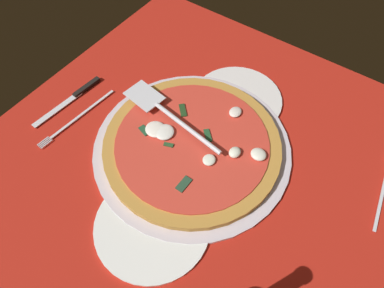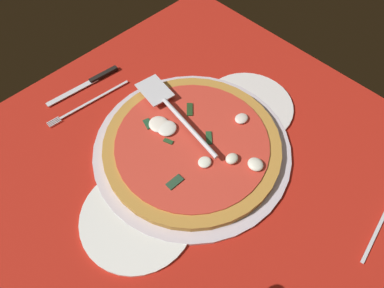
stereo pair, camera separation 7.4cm
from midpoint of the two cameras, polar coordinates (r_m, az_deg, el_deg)
name	(u,v)px [view 1 (the left image)]	position (r cm, az deg, el deg)	size (l,w,h in cm)	color
ground_plane	(202,170)	(73.26, -1.23, -4.51)	(92.06, 92.06, 0.80)	#B01F13
checker_pattern	(202,169)	(72.87, -1.23, -4.34)	(92.06, 92.06, 0.10)	silver
pizza_pan	(192,148)	(74.98, -2.81, -0.87)	(42.64, 42.64, 1.08)	silver
dinner_plate_left	(153,225)	(67.92, -9.71, -13.31)	(22.04, 22.04, 1.00)	white
dinner_plate_right	(237,99)	(83.76, 4.99, 7.20)	(21.19, 21.19, 1.00)	silver
pizza	(192,144)	(73.74, -2.84, -0.21)	(38.00, 38.00, 3.27)	#BC8436
pizza_server	(168,113)	(75.76, -6.81, 4.86)	(7.16, 27.12, 1.00)	silver
place_setting_far	(76,108)	(87.62, -20.93, 5.43)	(22.86, 14.15, 1.40)	silver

